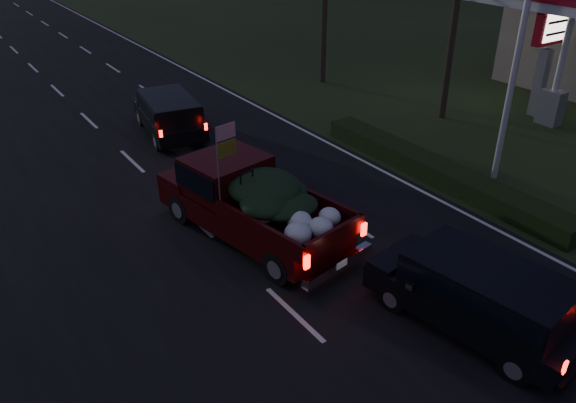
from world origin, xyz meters
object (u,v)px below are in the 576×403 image
pickup_truck (251,198)px  rear_suv (482,291)px  light_pole (527,5)px  gas_price_pylon (553,24)px  lead_suv (169,112)px

pickup_truck → rear_suv: bearing=-81.6°
light_pole → pickup_truck: (-8.51, 1.44, -4.34)m
light_pole → gas_price_pylon: size_ratio=1.64×
gas_price_pylon → rear_suv: 15.31m
rear_suv → lead_suv: bearing=84.4°
gas_price_pylon → rear_suv: bearing=-149.9°
light_pole → rear_suv: 9.14m
light_pole → lead_suv: light_pole is taller
light_pole → gas_price_pylon: 7.36m
light_pole → gas_price_pylon: light_pole is taller
pickup_truck → lead_suv: bearing=71.6°
gas_price_pylon → rear_suv: gas_price_pylon is taller
lead_suv → rear_suv: size_ratio=0.98×
rear_suv → gas_price_pylon: bearing=21.3°
light_pole → pickup_truck: size_ratio=1.51×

